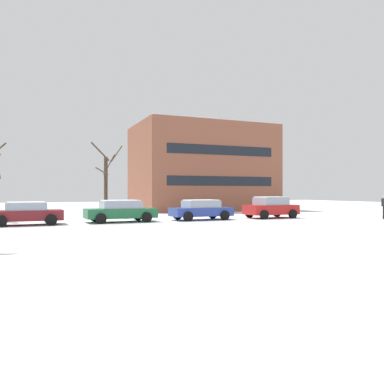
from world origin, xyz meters
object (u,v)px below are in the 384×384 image
Objects in this scene: parked_car_blue at (201,209)px; parked_car_red at (271,207)px; parked_car_maroon at (26,213)px; parked_car_green at (120,211)px.

parked_car_blue is 5.51m from parked_car_red.
parked_car_blue is 1.10× the size of parked_car_red.
parked_car_red is (16.51, -0.16, 0.09)m from parked_car_maroon.
parked_car_green reaches higher than parked_car_blue.
parked_car_red is (11.01, -0.35, 0.07)m from parked_car_green.
parked_car_green is 11.01m from parked_car_red.
parked_car_blue reaches higher than parked_car_maroon.
parked_car_blue is (11.01, 0.03, 0.01)m from parked_car_maroon.
parked_car_green is 1.15× the size of parked_car_red.
parked_car_maroon is at bearing -178.02° from parked_car_green.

